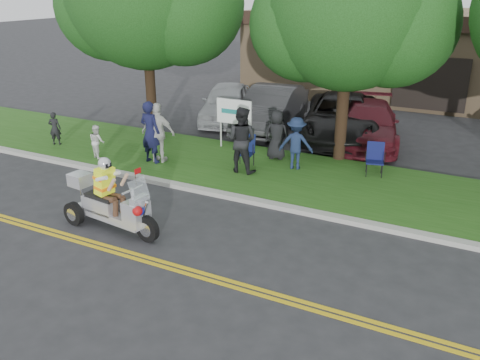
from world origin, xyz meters
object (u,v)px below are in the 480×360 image
at_px(spectator_adult_mid, 241,140).
at_px(lawn_chair_b, 246,148).
at_px(parked_car_right, 369,124).
at_px(trike_scooter, 110,204).
at_px(parked_car_left, 271,109).
at_px(spectator_adult_left, 150,132).
at_px(lawn_chair_a, 375,157).
at_px(spectator_adult_right, 158,133).
at_px(parked_car_mid, 341,117).
at_px(parked_car_far_left, 227,103).

bearing_deg(spectator_adult_mid, lawn_chair_b, -78.83).
bearing_deg(parked_car_right, trike_scooter, -124.85).
bearing_deg(parked_car_left, spectator_adult_left, -112.66).
distance_m(parked_car_left, parked_car_right, 3.73).
bearing_deg(parked_car_left, spectator_adult_mid, -82.34).
height_order(parked_car_left, parked_car_right, parked_car_left).
xyz_separation_m(lawn_chair_a, spectator_adult_mid, (-3.50, -1.54, 0.43)).
height_order(lawn_chair_b, spectator_adult_left, spectator_adult_left).
relative_size(spectator_adult_mid, parked_car_right, 0.40).
height_order(spectator_adult_right, parked_car_left, spectator_adult_right).
bearing_deg(spectator_adult_right, parked_car_mid, -135.59).
xyz_separation_m(lawn_chair_b, parked_car_mid, (1.57, 4.48, 0.12)).
bearing_deg(parked_car_left, lawn_chair_b, -82.03).
height_order(spectator_adult_left, spectator_adult_right, spectator_adult_left).
bearing_deg(spectator_adult_right, lawn_chair_a, -170.67).
distance_m(spectator_adult_mid, spectator_adult_right, 2.65).
xyz_separation_m(spectator_adult_mid, parked_car_far_left, (-3.31, 5.19, -0.30)).
bearing_deg(parked_car_mid, parked_car_right, -22.87).
relative_size(lawn_chair_a, spectator_adult_mid, 0.49).
distance_m(spectator_adult_mid, parked_car_far_left, 6.16).
bearing_deg(parked_car_mid, parked_car_left, 167.12).
bearing_deg(spectator_adult_mid, spectator_adult_right, 8.23).
distance_m(spectator_adult_mid, parked_car_left, 5.07).
distance_m(lawn_chair_a, lawn_chair_b, 3.75).
bearing_deg(parked_car_mid, lawn_chair_b, -123.34).
relative_size(parked_car_mid, parked_car_right, 1.15).
height_order(trike_scooter, parked_car_left, trike_scooter).
relative_size(spectator_adult_left, parked_car_far_left, 0.42).
distance_m(lawn_chair_b, parked_car_far_left, 5.70).
xyz_separation_m(lawn_chair_b, parked_car_far_left, (-3.21, 4.71, 0.11)).
bearing_deg(spectator_adult_right, parked_car_left, -112.87).
height_order(parked_car_far_left, parked_car_left, parked_car_left).
xyz_separation_m(spectator_adult_mid, parked_car_right, (2.49, 4.81, -0.37)).
height_order(spectator_adult_mid, parked_car_right, spectator_adult_mid).
height_order(lawn_chair_a, parked_car_right, parked_car_right).
bearing_deg(trike_scooter, lawn_chair_a, 59.77).
relative_size(spectator_adult_right, parked_car_mid, 0.33).
xyz_separation_m(spectator_adult_left, parked_car_right, (5.31, 5.34, -0.36)).
bearing_deg(lawn_chair_b, spectator_adult_right, -167.73).
bearing_deg(parked_car_right, lawn_chair_b, -134.85).
bearing_deg(spectator_adult_left, parked_car_mid, -123.53).
xyz_separation_m(spectator_adult_left, spectator_adult_mid, (2.81, 0.53, 0.01)).
bearing_deg(lawn_chair_a, parked_car_mid, 106.16).
bearing_deg(parked_car_far_left, lawn_chair_a, -47.93).
bearing_deg(parked_car_far_left, lawn_chair_b, -75.45).
relative_size(parked_car_far_left, parked_car_right, 0.93).
bearing_deg(parked_car_right, parked_car_left, 164.53).
bearing_deg(spectator_adult_mid, lawn_chair_a, -156.37).
bearing_deg(trike_scooter, spectator_adult_right, 117.98).
xyz_separation_m(spectator_adult_left, parked_car_far_left, (-0.49, 5.73, -0.29)).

